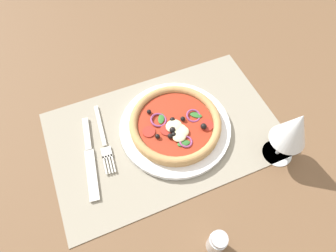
% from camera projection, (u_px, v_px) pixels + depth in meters
% --- Properties ---
extents(ground_plane, '(1.90, 1.40, 0.02)m').
position_uv_depth(ground_plane, '(165.00, 136.00, 0.67)').
color(ground_plane, brown).
extents(placemat, '(0.51, 0.32, 0.00)m').
position_uv_depth(placemat, '(165.00, 133.00, 0.66)').
color(placemat, gray).
rests_on(placemat, ground_plane).
extents(plate, '(0.25, 0.25, 0.01)m').
position_uv_depth(plate, '(176.00, 128.00, 0.66)').
color(plate, white).
rests_on(plate, placemat).
extents(pizza, '(0.21, 0.21, 0.03)m').
position_uv_depth(pizza, '(176.00, 125.00, 0.64)').
color(pizza, tan).
rests_on(pizza, plate).
extents(fork, '(0.03, 0.18, 0.00)m').
position_uv_depth(fork, '(104.00, 142.00, 0.64)').
color(fork, silver).
rests_on(fork, placemat).
extents(knife, '(0.05, 0.20, 0.01)m').
position_uv_depth(knife, '(90.00, 157.00, 0.62)').
color(knife, silver).
rests_on(knife, placemat).
extents(wine_glass, '(0.07, 0.07, 0.15)m').
position_uv_depth(wine_glass, '(294.00, 130.00, 0.55)').
color(wine_glass, silver).
rests_on(wine_glass, ground_plane).
extents(pepper_shaker, '(0.03, 0.03, 0.07)m').
position_uv_depth(pepper_shaker, '(217.00, 242.00, 0.51)').
color(pepper_shaker, silver).
rests_on(pepper_shaker, ground_plane).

